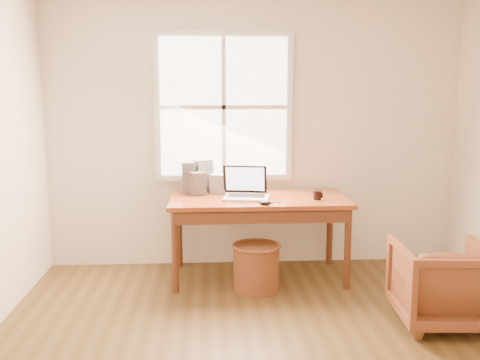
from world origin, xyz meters
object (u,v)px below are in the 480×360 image
object	(u,v)px
armchair	(442,283)
coffee_mug	(317,195)
laptop	(246,181)
cd_stack_a	(203,175)
desk	(259,200)
wicker_stool	(256,268)

from	to	relation	value
armchair	coffee_mug	bearing A→B (deg)	-48.19
laptop	cd_stack_a	bearing A→B (deg)	144.49
desk	cd_stack_a	world-z (taller)	cd_stack_a
laptop	cd_stack_a	xyz separation A→B (m)	(-0.38, 0.40, -0.01)
coffee_mug	armchair	bearing A→B (deg)	-76.88
desk	coffee_mug	distance (m)	0.53
armchair	coffee_mug	world-z (taller)	coffee_mug
cd_stack_a	desk	bearing A→B (deg)	-33.41
desk	coffee_mug	size ratio (longest dim) A/B	20.15
laptop	coffee_mug	size ratio (longest dim) A/B	5.84
wicker_stool	coffee_mug	bearing A→B (deg)	20.03
wicker_stool	coffee_mug	distance (m)	0.84
cd_stack_a	coffee_mug	bearing A→B (deg)	-24.33
wicker_stool	coffee_mug	size ratio (longest dim) A/B	4.95
desk	cd_stack_a	distance (m)	0.62
desk	wicker_stool	world-z (taller)	desk
wicker_stool	laptop	distance (m)	0.77
laptop	coffee_mug	distance (m)	0.64
armchair	desk	bearing A→B (deg)	-36.81
armchair	wicker_stool	xyz separation A→B (m)	(-1.30, 0.75, -0.11)
laptop	cd_stack_a	size ratio (longest dim) A/B	1.49
wicker_stool	cd_stack_a	xyz separation A→B (m)	(-0.45, 0.66, 0.71)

